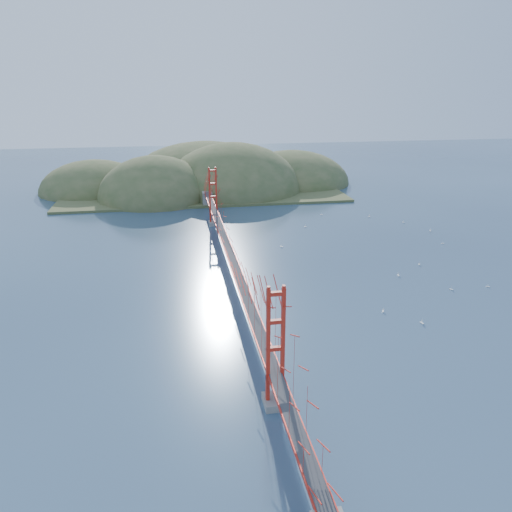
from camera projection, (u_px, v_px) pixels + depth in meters
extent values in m
plane|color=#2E455D|center=(233.00, 280.00, 73.01)|extent=(320.00, 320.00, 0.00)
cube|color=gray|center=(275.00, 402.00, 45.04)|extent=(2.00, 2.40, 0.70)
cube|color=gray|center=(214.00, 223.00, 100.75)|extent=(2.00, 2.40, 0.70)
cube|color=red|center=(232.00, 259.00, 71.90)|extent=(1.40, 92.00, 0.16)
cube|color=red|center=(232.00, 261.00, 71.97)|extent=(1.33, 92.00, 0.24)
cube|color=#38383A|center=(232.00, 259.00, 71.87)|extent=(1.19, 92.00, 0.03)
cube|color=gray|center=(207.00, 199.00, 115.17)|extent=(2.20, 2.60, 3.30)
cube|color=brown|center=(202.00, 189.00, 132.35)|extent=(70.00, 40.00, 0.60)
ellipsoid|color=brown|center=(156.00, 198.00, 123.08)|extent=(28.00, 28.00, 21.00)
ellipsoid|color=brown|center=(233.00, 191.00, 131.86)|extent=(36.00, 36.00, 25.00)
ellipsoid|color=brown|center=(292.00, 182.00, 142.17)|extent=(32.00, 32.00, 18.00)
ellipsoid|color=brown|center=(95.00, 191.00, 131.66)|extent=(28.00, 28.00, 16.00)
ellipsoid|color=brown|center=(206.00, 180.00, 145.75)|extent=(44.00, 44.00, 22.00)
cube|color=white|center=(488.00, 287.00, 70.70)|extent=(0.50, 0.39, 0.09)
cylinder|color=white|center=(488.00, 285.00, 70.62)|extent=(0.01, 0.01, 0.53)
cube|color=white|center=(383.00, 311.00, 63.21)|extent=(0.33, 0.55, 0.10)
cylinder|color=white|center=(383.00, 309.00, 63.11)|extent=(0.02, 0.02, 0.57)
cube|color=white|center=(422.00, 323.00, 60.15)|extent=(0.30, 0.62, 0.11)
cylinder|color=white|center=(422.00, 321.00, 60.05)|extent=(0.02, 0.02, 0.65)
cube|color=white|center=(430.00, 231.00, 96.67)|extent=(0.31, 0.56, 0.10)
cylinder|color=white|center=(430.00, 229.00, 96.57)|extent=(0.02, 0.02, 0.58)
cube|color=white|center=(451.00, 289.00, 69.79)|extent=(0.45, 0.56, 0.10)
cylinder|color=white|center=(451.00, 287.00, 69.69)|extent=(0.02, 0.02, 0.60)
cube|color=white|center=(321.00, 214.00, 108.35)|extent=(0.58, 0.29, 0.10)
cylinder|color=white|center=(321.00, 213.00, 108.25)|extent=(0.02, 0.02, 0.60)
cube|color=white|center=(403.00, 222.00, 102.36)|extent=(0.38, 0.53, 0.09)
cylinder|color=white|center=(404.00, 221.00, 102.26)|extent=(0.01, 0.01, 0.56)
cube|color=white|center=(305.00, 227.00, 99.31)|extent=(0.56, 0.30, 0.10)
cylinder|color=white|center=(305.00, 225.00, 99.21)|extent=(0.02, 0.02, 0.58)
cube|color=white|center=(398.00, 275.00, 74.75)|extent=(0.27, 0.61, 0.11)
cylinder|color=white|center=(398.00, 273.00, 74.64)|extent=(0.02, 0.02, 0.64)
cube|color=white|center=(281.00, 247.00, 87.63)|extent=(0.51, 0.51, 0.10)
cylinder|color=white|center=(281.00, 245.00, 87.53)|extent=(0.02, 0.02, 0.59)
cube|color=white|center=(442.00, 244.00, 89.21)|extent=(0.55, 0.38, 0.10)
cylinder|color=white|center=(443.00, 242.00, 89.12)|extent=(0.02, 0.02, 0.58)
cube|color=white|center=(369.00, 217.00, 106.54)|extent=(0.62, 0.41, 0.11)
cylinder|color=white|center=(369.00, 215.00, 106.43)|extent=(0.02, 0.02, 0.65)
cube|color=white|center=(419.00, 265.00, 79.11)|extent=(0.18, 0.49, 0.09)
cylinder|color=white|center=(419.00, 263.00, 79.02)|extent=(0.01, 0.01, 0.53)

